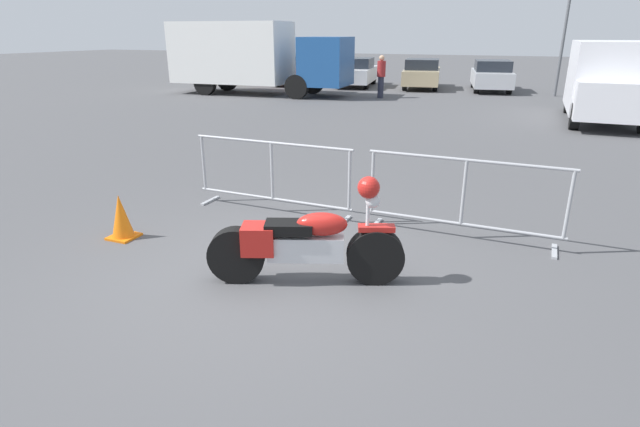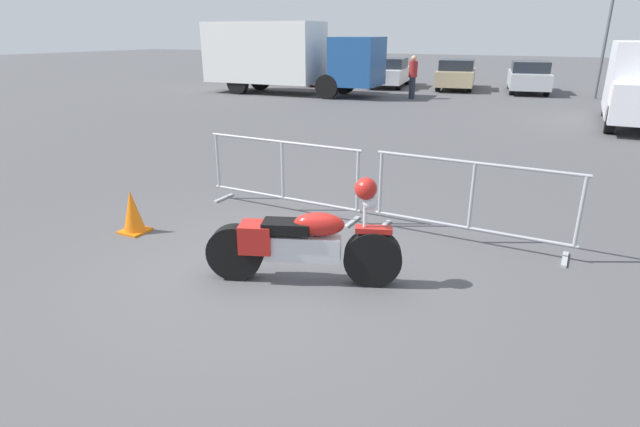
# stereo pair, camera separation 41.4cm
# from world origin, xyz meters

# --- Properties ---
(ground_plane) EXTENTS (120.00, 120.00, 0.00)m
(ground_plane) POSITION_xyz_m (0.00, 0.00, 0.00)
(ground_plane) COLOR #4C4C4F
(motorcycle) EXTENTS (2.01, 0.91, 1.18)m
(motorcycle) POSITION_xyz_m (0.46, 0.11, 0.45)
(motorcycle) COLOR black
(motorcycle) RESTS_ON ground
(crowd_barrier_near) EXTENTS (2.53, 0.50, 1.07)m
(crowd_barrier_near) POSITION_xyz_m (-0.92, 1.98, 0.56)
(crowd_barrier_near) COLOR #9EA0A5
(crowd_barrier_near) RESTS_ON ground
(crowd_barrier_far) EXTENTS (2.53, 0.50, 1.07)m
(crowd_barrier_far) POSITION_xyz_m (1.83, 1.98, 0.56)
(crowd_barrier_far) COLOR #9EA0A5
(crowd_barrier_far) RESTS_ON ground
(box_truck) EXTENTS (7.82, 2.70, 2.98)m
(box_truck) POSITION_xyz_m (-8.81, 15.23, 1.64)
(box_truck) COLOR white
(box_truck) RESTS_ON ground
(delivery_van) EXTENTS (2.02, 5.01, 2.31)m
(delivery_van) POSITION_xyz_m (4.54, 13.06, 1.24)
(delivery_van) COLOR silver
(delivery_van) RESTS_ON ground
(parked_car_yellow) EXTENTS (2.31, 4.33, 1.40)m
(parked_car_yellow) POSITION_xyz_m (-12.03, 20.48, 0.71)
(parked_car_yellow) COLOR yellow
(parked_car_yellow) RESTS_ON ground
(parked_car_maroon) EXTENTS (2.40, 4.51, 1.46)m
(parked_car_maroon) POSITION_xyz_m (-8.84, 20.12, 0.74)
(parked_car_maroon) COLOR maroon
(parked_car_maroon) RESTS_ON ground
(parked_car_white) EXTENTS (2.27, 4.26, 1.37)m
(parked_car_white) POSITION_xyz_m (-5.66, 20.13, 0.70)
(parked_car_white) COLOR white
(parked_car_white) RESTS_ON ground
(parked_car_tan) EXTENTS (2.25, 4.23, 1.37)m
(parked_car_tan) POSITION_xyz_m (-2.47, 20.47, 0.69)
(parked_car_tan) COLOR tan
(parked_car_tan) RESTS_ON ground
(parked_car_silver) EXTENTS (2.25, 4.22, 1.36)m
(parked_car_silver) POSITION_xyz_m (0.72, 20.56, 0.69)
(parked_car_silver) COLOR #B7BABF
(parked_car_silver) RESTS_ON ground
(pedestrian) EXTENTS (0.42, 0.42, 1.69)m
(pedestrian) POSITION_xyz_m (-3.23, 16.03, 0.92)
(pedestrian) COLOR #262838
(pedestrian) RESTS_ON ground
(traffic_cone) EXTENTS (0.34, 0.34, 0.59)m
(traffic_cone) POSITION_xyz_m (-2.26, 0.32, 0.29)
(traffic_cone) COLOR orange
(traffic_cone) RESTS_ON ground
(street_lamp) EXTENTS (0.36, 0.70, 5.68)m
(street_lamp) POSITION_xyz_m (3.44, 19.43, 3.71)
(street_lamp) COLOR #595B60
(street_lamp) RESTS_ON ground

